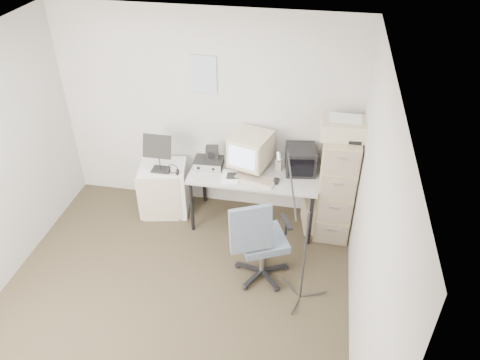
% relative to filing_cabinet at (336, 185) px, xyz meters
% --- Properties ---
extents(floor, '(3.60, 3.60, 0.01)m').
position_rel_filing_cabinet_xyz_m(floor, '(-1.58, -1.48, -0.66)').
color(floor, '#3A3321').
rests_on(floor, ground).
extents(ceiling, '(3.60, 3.60, 0.01)m').
position_rel_filing_cabinet_xyz_m(ceiling, '(-1.58, -1.48, 1.85)').
color(ceiling, white).
rests_on(ceiling, ground).
extents(wall_back, '(3.60, 0.02, 2.50)m').
position_rel_filing_cabinet_xyz_m(wall_back, '(-1.58, 0.32, 0.60)').
color(wall_back, silver).
rests_on(wall_back, ground).
extents(wall_right, '(0.02, 3.60, 2.50)m').
position_rel_filing_cabinet_xyz_m(wall_right, '(0.22, -1.48, 0.60)').
color(wall_right, silver).
rests_on(wall_right, ground).
extents(wall_calendar, '(0.30, 0.02, 0.44)m').
position_rel_filing_cabinet_xyz_m(wall_calendar, '(-1.60, 0.31, 1.10)').
color(wall_calendar, white).
rests_on(wall_calendar, wall_back).
extents(filing_cabinet, '(0.40, 0.60, 1.30)m').
position_rel_filing_cabinet_xyz_m(filing_cabinet, '(0.00, 0.00, 0.00)').
color(filing_cabinet, '#C6B488').
rests_on(filing_cabinet, floor).
extents(printer, '(0.51, 0.36, 0.19)m').
position_rel_filing_cabinet_xyz_m(printer, '(0.00, -0.02, 0.74)').
color(printer, '#C0AD92').
rests_on(printer, filing_cabinet).
extents(desk, '(1.50, 0.70, 0.73)m').
position_rel_filing_cabinet_xyz_m(desk, '(-0.95, -0.03, -0.29)').
color(desk, silver).
rests_on(desk, floor).
extents(crt_monitor, '(0.52, 0.53, 0.45)m').
position_rel_filing_cabinet_xyz_m(crt_monitor, '(-1.01, 0.03, 0.31)').
color(crt_monitor, '#C0AD92').
rests_on(crt_monitor, desk).
extents(crt_tv, '(0.38, 0.40, 0.30)m').
position_rel_filing_cabinet_xyz_m(crt_tv, '(-0.44, 0.10, 0.23)').
color(crt_tv, black).
rests_on(crt_tv, desk).
extents(desk_speaker, '(0.08, 0.08, 0.13)m').
position_rel_filing_cabinet_xyz_m(desk_speaker, '(-0.68, 0.08, 0.15)').
color(desk_speaker, beige).
rests_on(desk_speaker, desk).
extents(keyboard, '(0.51, 0.28, 0.03)m').
position_rel_filing_cabinet_xyz_m(keyboard, '(-0.93, -0.20, 0.09)').
color(keyboard, '#C0AD92').
rests_on(keyboard, desk).
extents(mouse, '(0.08, 0.11, 0.03)m').
position_rel_filing_cabinet_xyz_m(mouse, '(-0.68, -0.19, 0.10)').
color(mouse, black).
rests_on(mouse, desk).
extents(radio_receiver, '(0.35, 0.26, 0.10)m').
position_rel_filing_cabinet_xyz_m(radio_receiver, '(-1.50, -0.00, 0.13)').
color(radio_receiver, black).
rests_on(radio_receiver, desk).
extents(radio_speaker, '(0.16, 0.16, 0.14)m').
position_rel_filing_cabinet_xyz_m(radio_speaker, '(-1.47, 0.04, 0.25)').
color(radio_speaker, black).
rests_on(radio_speaker, radio_receiver).
extents(papers, '(0.22, 0.29, 0.02)m').
position_rel_filing_cabinet_xyz_m(papers, '(-1.21, -0.18, 0.09)').
color(papers, white).
rests_on(papers, desk).
extents(pc_tower, '(0.25, 0.43, 0.38)m').
position_rel_filing_cabinet_xyz_m(pc_tower, '(-0.25, 0.01, -0.46)').
color(pc_tower, '#C0AD92').
rests_on(pc_tower, floor).
extents(office_chair, '(0.80, 0.80, 1.04)m').
position_rel_filing_cabinet_xyz_m(office_chair, '(-0.72, -0.92, -0.13)').
color(office_chair, slate).
rests_on(office_chair, floor).
extents(side_cart, '(0.63, 0.54, 0.68)m').
position_rel_filing_cabinet_xyz_m(side_cart, '(-2.08, -0.03, -0.31)').
color(side_cart, white).
rests_on(side_cart, floor).
extents(music_stand, '(0.35, 0.22, 0.49)m').
position_rel_filing_cabinet_xyz_m(music_stand, '(-2.07, -0.12, 0.28)').
color(music_stand, black).
rests_on(music_stand, side_cart).
extents(headphones, '(0.17, 0.17, 0.02)m').
position_rel_filing_cabinet_xyz_m(headphones, '(-1.90, -0.17, 0.08)').
color(headphones, black).
rests_on(headphones, side_cart).
extents(mic_stand, '(0.03, 0.03, 1.47)m').
position_rel_filing_cabinet_xyz_m(mic_stand, '(-0.28, -1.17, 0.08)').
color(mic_stand, black).
rests_on(mic_stand, floor).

